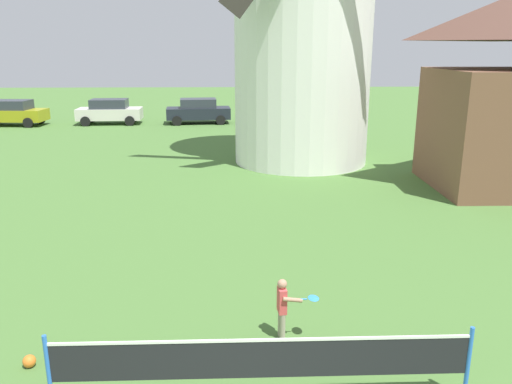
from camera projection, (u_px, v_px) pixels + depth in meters
tennis_net at (261, 359)px, 6.82m from camera, size 5.70×0.06×1.10m
player_far at (284, 305)px, 8.41m from camera, size 0.69×0.39×1.07m
stray_ball at (29, 361)px, 7.76m from camera, size 0.20×0.20×0.20m
parked_car_mustard at (11, 112)px, 31.53m from camera, size 4.20×2.12×1.56m
parked_car_cream at (110, 111)px, 32.16m from camera, size 4.01×2.03×1.56m
parked_car_black at (198, 111)px, 32.46m from camera, size 4.13×2.18×1.56m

